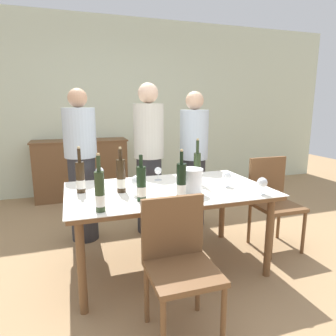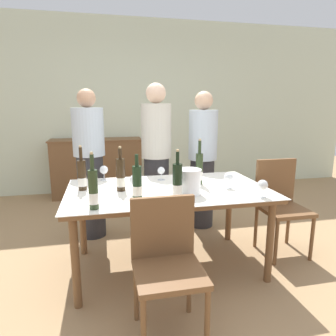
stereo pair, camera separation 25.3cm
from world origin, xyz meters
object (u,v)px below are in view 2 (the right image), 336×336
dining_table (168,196)px  wine_bottle_5 (137,184)px  wine_glass_0 (263,185)px  person_guest_right (202,161)px  chair_right_end (280,200)px  person_host (90,165)px  wine_glass_3 (104,170)px  wine_bottle_1 (199,169)px  wine_bottle_2 (121,176)px  wine_bottle_0 (93,190)px  person_guest_left (156,159)px  wine_bottle_4 (82,176)px  ice_bucket (189,181)px  sideboard_cabinet (97,167)px  chair_near_front (166,257)px  wine_glass_2 (135,180)px  wine_glass_4 (161,171)px  wine_bottle_3 (177,183)px  wine_glass_1 (228,178)px

dining_table → wine_bottle_5: wine_bottle_5 is taller
wine_glass_0 → person_guest_right: (-0.06, 1.25, -0.03)m
chair_right_end → person_guest_right: bearing=125.6°
person_host → wine_glass_3: bearing=-71.3°
wine_bottle_1 → wine_bottle_2: size_ratio=1.10×
wine_bottle_0 → person_guest_left: 1.38m
wine_bottle_2 → wine_bottle_4: wine_bottle_4 is taller
ice_bucket → wine_bottle_4: wine_bottle_4 is taller
person_host → person_guest_right: person_host is taller
ice_bucket → person_guest_left: 1.02m
sideboard_cabinet → wine_bottle_4: size_ratio=3.73×
chair_near_front → wine_glass_2: bearing=100.7°
chair_right_end → wine_glass_4: bearing=169.4°
dining_table → chair_near_front: bearing=-103.2°
wine_glass_0 → person_guest_left: (-0.62, 1.22, 0.01)m
ice_bucket → wine_bottle_5: wine_bottle_5 is taller
wine_bottle_4 → wine_glass_3: size_ratio=2.68×
dining_table → ice_bucket: bearing=-55.8°
wine_glass_4 → ice_bucket: bearing=-74.7°
wine_bottle_4 → wine_glass_4: size_ratio=2.95×
dining_table → wine_glass_0: wine_glass_0 is taller
wine_bottle_5 → wine_glass_0: wine_bottle_5 is taller
wine_bottle_1 → person_guest_right: person_guest_right is taller
wine_glass_2 → person_host: bearing=112.5°
dining_table → wine_bottle_0: wine_bottle_0 is taller
wine_bottle_5 → sideboard_cabinet: bearing=97.3°
wine_bottle_3 → person_guest_left: (0.04, 1.13, -0.02)m
wine_bottle_0 → wine_glass_4: 0.92m
wine_bottle_1 → sideboard_cabinet: bearing=112.1°
wine_bottle_4 → chair_near_front: wine_bottle_4 is taller
ice_bucket → wine_bottle_4: size_ratio=0.54×
wine_bottle_4 → person_guest_right: size_ratio=0.24×
wine_glass_4 → wine_bottle_2: bearing=-144.3°
wine_glass_1 → wine_glass_3: wine_glass_3 is taller
wine_glass_2 → person_guest_right: 1.30m
wine_bottle_3 → wine_bottle_0: bearing=-171.7°
sideboard_cabinet → ice_bucket: ice_bucket is taller
dining_table → chair_right_end: 1.16m
person_guest_left → person_host: bearing=179.1°
wine_bottle_4 → person_guest_right: (1.31, 0.74, -0.06)m
wine_bottle_0 → person_guest_right: bearing=45.9°
wine_glass_0 → wine_glass_3: size_ratio=0.97×
person_host → wine_bottle_3: bearing=-59.1°
chair_near_front → wine_bottle_4: bearing=122.7°
wine_glass_0 → dining_table: bearing=149.2°
wine_glass_1 → wine_bottle_3: bearing=-157.5°
chair_near_front → wine_bottle_0: bearing=142.1°
chair_right_end → person_guest_right: (-0.55, 0.77, 0.27)m
person_guest_left → wine_bottle_0: bearing=-118.3°
wine_glass_4 → person_guest_right: person_guest_right is taller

